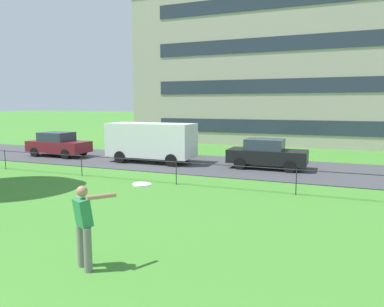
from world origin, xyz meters
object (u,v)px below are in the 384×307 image
person_thrower (84,224)px  car_black_center (267,154)px  apartment_building_background (343,68)px  frisbee (142,184)px  panel_van_left (151,140)px  car_maroon_far_right (58,144)px

person_thrower → car_black_center: person_thrower is taller
person_thrower → apartment_building_background: (5.02, 29.65, 5.55)m
car_black_center → apartment_building_background: 18.08m
person_thrower → frisbee: 2.64m
car_black_center → apartment_building_background: apartment_building_background is taller
frisbee → car_black_center: (-0.65, 14.07, -1.38)m
panel_van_left → car_black_center: size_ratio=1.25×
car_black_center → apartment_building_background: (3.66, 16.76, 5.70)m
person_thrower → panel_van_left: bearing=112.4°
car_maroon_far_right → panel_van_left: panel_van_left is taller
panel_van_left → person_thrower: bearing=-67.6°
panel_van_left → apartment_building_background: (10.17, 17.15, 5.21)m
car_maroon_far_right → car_black_center: size_ratio=1.00×
apartment_building_background → car_black_center: bearing=-102.3°
car_black_center → frisbee: bearing=-87.4°
person_thrower → panel_van_left: 13.52m
frisbee → panel_van_left: size_ratio=0.07×
frisbee → apartment_building_background: (3.01, 30.83, 4.31)m
car_maroon_far_right → frisbee: bearing=-44.5°
panel_van_left → apartment_building_background: 20.60m
frisbee → panel_van_left: bearing=117.6°
frisbee → panel_van_left: panel_van_left is taller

